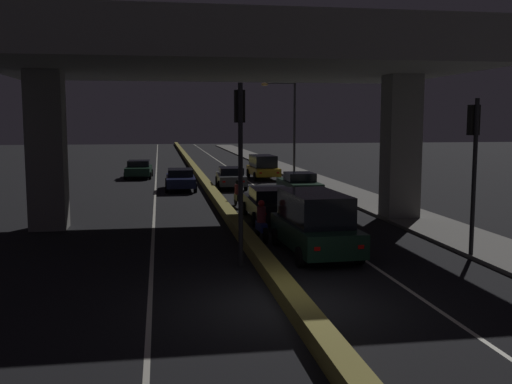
{
  "coord_description": "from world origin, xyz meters",
  "views": [
    {
      "loc": [
        -3.02,
        -13.44,
        4.37
      ],
      "look_at": [
        1.48,
        14.37,
        1.0
      ],
      "focal_mm": 42.0,
      "sensor_mm": 36.0,
      "label": 1
    }
  ],
  "objects_px": {
    "motorcycle_blue_filtering_near": "(261,223)",
    "motorcycle_black_filtering_mid": "(238,195)",
    "car_black_second": "(270,203)",
    "pedestrian_on_sidewalk": "(390,193)",
    "car_dark_green_second_oncoming": "(139,169)",
    "street_lamp": "(289,119)",
    "car_grey_fourth": "(231,177)",
    "car_dark_green_lead": "(315,222)",
    "traffic_light_right_of_median": "(474,150)",
    "traffic_light_left_of_median": "(240,143)",
    "car_taxi_yellow_fifth": "(263,166)",
    "car_dark_blue_lead_oncoming": "(180,179)",
    "car_dark_green_third": "(299,186)"
  },
  "relations": [
    {
      "from": "motorcycle_blue_filtering_near",
      "to": "motorcycle_black_filtering_mid",
      "type": "height_order",
      "value": "motorcycle_blue_filtering_near"
    },
    {
      "from": "car_black_second",
      "to": "pedestrian_on_sidewalk",
      "type": "xyz_separation_m",
      "value": [
        6.08,
        1.3,
        0.2
      ]
    },
    {
      "from": "car_dark_green_second_oncoming",
      "to": "pedestrian_on_sidewalk",
      "type": "relative_size",
      "value": 2.55
    },
    {
      "from": "street_lamp",
      "to": "car_grey_fourth",
      "type": "bearing_deg",
      "value": -125.66
    },
    {
      "from": "car_black_second",
      "to": "car_dark_green_lead",
      "type": "bearing_deg",
      "value": -177.51
    },
    {
      "from": "traffic_light_right_of_median",
      "to": "pedestrian_on_sidewalk",
      "type": "distance_m",
      "value": 9.84
    },
    {
      "from": "pedestrian_on_sidewalk",
      "to": "motorcycle_blue_filtering_near",
      "type": "bearing_deg",
      "value": -141.77
    },
    {
      "from": "traffic_light_left_of_median",
      "to": "car_dark_green_lead",
      "type": "distance_m",
      "value": 3.93
    },
    {
      "from": "car_taxi_yellow_fifth",
      "to": "car_dark_blue_lead_oncoming",
      "type": "bearing_deg",
      "value": 132.76
    },
    {
      "from": "car_dark_green_second_oncoming",
      "to": "street_lamp",
      "type": "bearing_deg",
      "value": 90.91
    },
    {
      "from": "street_lamp",
      "to": "car_dark_green_second_oncoming",
      "type": "bearing_deg",
      "value": 178.82
    },
    {
      "from": "traffic_light_right_of_median",
      "to": "pedestrian_on_sidewalk",
      "type": "bearing_deg",
      "value": 83.56
    },
    {
      "from": "car_dark_green_lead",
      "to": "car_dark_green_third",
      "type": "distance_m",
      "value": 14.08
    },
    {
      "from": "street_lamp",
      "to": "car_dark_green_lead",
      "type": "relative_size",
      "value": 1.53
    },
    {
      "from": "street_lamp",
      "to": "car_grey_fourth",
      "type": "height_order",
      "value": "street_lamp"
    },
    {
      "from": "traffic_light_left_of_median",
      "to": "car_grey_fourth",
      "type": "bearing_deg",
      "value": 83.99
    },
    {
      "from": "car_dark_green_lead",
      "to": "motorcycle_black_filtering_mid",
      "type": "bearing_deg",
      "value": 3.33
    },
    {
      "from": "car_black_second",
      "to": "car_taxi_yellow_fifth",
      "type": "bearing_deg",
      "value": -8.19
    },
    {
      "from": "traffic_light_left_of_median",
      "to": "motorcycle_blue_filtering_near",
      "type": "relative_size",
      "value": 2.9
    },
    {
      "from": "car_dark_green_second_oncoming",
      "to": "pedestrian_on_sidewalk",
      "type": "height_order",
      "value": "pedestrian_on_sidewalk"
    },
    {
      "from": "street_lamp",
      "to": "car_dark_green_third",
      "type": "bearing_deg",
      "value": -99.93
    },
    {
      "from": "car_black_second",
      "to": "motorcycle_blue_filtering_near",
      "type": "xyz_separation_m",
      "value": [
        -1.12,
        -4.37,
        -0.12
      ]
    },
    {
      "from": "car_dark_green_lead",
      "to": "car_grey_fourth",
      "type": "bearing_deg",
      "value": -1.02
    },
    {
      "from": "car_black_second",
      "to": "car_dark_blue_lead_oncoming",
      "type": "distance_m",
      "value": 12.74
    },
    {
      "from": "car_black_second",
      "to": "car_dark_green_second_oncoming",
      "type": "distance_m",
      "value": 21.78
    },
    {
      "from": "traffic_light_left_of_median",
      "to": "car_black_second",
      "type": "height_order",
      "value": "traffic_light_left_of_median"
    },
    {
      "from": "car_black_second",
      "to": "motorcycle_black_filtering_mid",
      "type": "relative_size",
      "value": 2.69
    },
    {
      "from": "car_black_second",
      "to": "car_dark_blue_lead_oncoming",
      "type": "bearing_deg",
      "value": 16.62
    },
    {
      "from": "car_dark_green_lead",
      "to": "car_dark_green_second_oncoming",
      "type": "bearing_deg",
      "value": 11.08
    },
    {
      "from": "car_dark_blue_lead_oncoming",
      "to": "motorcycle_blue_filtering_near",
      "type": "height_order",
      "value": "motorcycle_blue_filtering_near"
    },
    {
      "from": "traffic_light_left_of_median",
      "to": "car_dark_green_second_oncoming",
      "type": "distance_m",
      "value": 29.42
    },
    {
      "from": "motorcycle_blue_filtering_near",
      "to": "pedestrian_on_sidewalk",
      "type": "xyz_separation_m",
      "value": [
        7.2,
        5.67,
        0.32
      ]
    },
    {
      "from": "car_dark_green_third",
      "to": "motorcycle_blue_filtering_near",
      "type": "height_order",
      "value": "motorcycle_blue_filtering_near"
    },
    {
      "from": "traffic_light_left_of_median",
      "to": "car_black_second",
      "type": "distance_m",
      "value": 9.01
    },
    {
      "from": "car_taxi_yellow_fifth",
      "to": "motorcycle_black_filtering_mid",
      "type": "bearing_deg",
      "value": 163.67
    },
    {
      "from": "car_dark_green_lead",
      "to": "motorcycle_blue_filtering_near",
      "type": "height_order",
      "value": "car_dark_green_lead"
    },
    {
      "from": "car_dark_green_lead",
      "to": "car_grey_fourth",
      "type": "distance_m",
      "value": 19.79
    },
    {
      "from": "motorcycle_blue_filtering_near",
      "to": "car_black_second",
      "type": "bearing_deg",
      "value": -17.45
    },
    {
      "from": "car_grey_fourth",
      "to": "motorcycle_blue_filtering_near",
      "type": "bearing_deg",
      "value": 179.37
    },
    {
      "from": "car_grey_fourth",
      "to": "car_dark_green_second_oncoming",
      "type": "relative_size",
      "value": 1.11
    },
    {
      "from": "car_dark_green_lead",
      "to": "motorcycle_blue_filtering_near",
      "type": "relative_size",
      "value": 2.57
    },
    {
      "from": "street_lamp",
      "to": "car_dark_green_third",
      "type": "height_order",
      "value": "street_lamp"
    },
    {
      "from": "car_dark_blue_lead_oncoming",
      "to": "car_dark_green_second_oncoming",
      "type": "bearing_deg",
      "value": -160.88
    },
    {
      "from": "car_dark_blue_lead_oncoming",
      "to": "motorcycle_blue_filtering_near",
      "type": "bearing_deg",
      "value": 8.79
    },
    {
      "from": "traffic_light_right_of_median",
      "to": "pedestrian_on_sidewalk",
      "type": "relative_size",
      "value": 3.08
    },
    {
      "from": "car_dark_blue_lead_oncoming",
      "to": "motorcycle_black_filtering_mid",
      "type": "xyz_separation_m",
      "value": [
        2.62,
        -8.04,
        -0.11
      ]
    },
    {
      "from": "traffic_light_right_of_median",
      "to": "car_black_second",
      "type": "relative_size",
      "value": 1.05
    },
    {
      "from": "traffic_light_left_of_median",
      "to": "car_grey_fourth",
      "type": "distance_m",
      "value": 21.34
    },
    {
      "from": "car_taxi_yellow_fifth",
      "to": "car_dark_green_second_oncoming",
      "type": "xyz_separation_m",
      "value": [
        -9.25,
        2.35,
        -0.26
      ]
    },
    {
      "from": "car_grey_fourth",
      "to": "pedestrian_on_sidewalk",
      "type": "distance_m",
      "value": 13.15
    }
  ]
}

